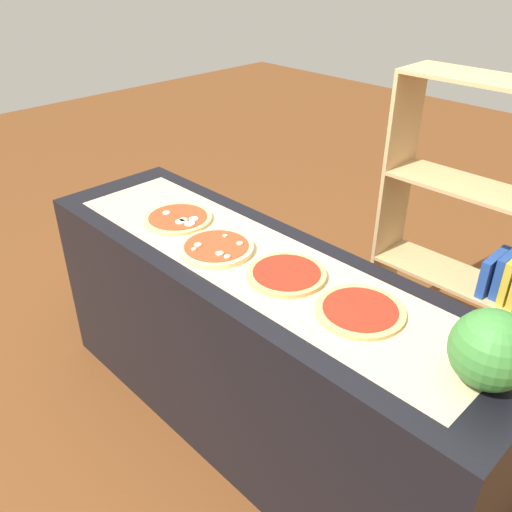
# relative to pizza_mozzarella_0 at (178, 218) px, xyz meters

# --- Properties ---
(ground_plane) EXTENTS (12.00, 12.00, 0.00)m
(ground_plane) POSITION_rel_pizza_mozzarella_0_xyz_m (0.49, 0.01, -0.92)
(ground_plane) COLOR brown
(counter) EXTENTS (2.17, 0.62, 0.91)m
(counter) POSITION_rel_pizza_mozzarella_0_xyz_m (0.49, 0.01, -0.46)
(counter) COLOR black
(counter) RESTS_ON ground_plane
(parchment_paper) EXTENTS (1.90, 0.46, 0.00)m
(parchment_paper) POSITION_rel_pizza_mozzarella_0_xyz_m (0.49, 0.01, -0.01)
(parchment_paper) COLOR tan
(parchment_paper) RESTS_ON counter
(pizza_mozzarella_0) EXTENTS (0.31, 0.31, 0.02)m
(pizza_mozzarella_0) POSITION_rel_pizza_mozzarella_0_xyz_m (0.00, 0.00, 0.00)
(pizza_mozzarella_0) COLOR #DBB26B
(pizza_mozzarella_0) RESTS_ON parchment_paper
(pizza_mushroom_1) EXTENTS (0.30, 0.30, 0.03)m
(pizza_mushroom_1) POSITION_rel_pizza_mozzarella_0_xyz_m (0.33, -0.05, 0.00)
(pizza_mushroom_1) COLOR #E5C17F
(pizza_mushroom_1) RESTS_ON parchment_paper
(pizza_plain_2) EXTENTS (0.30, 0.30, 0.02)m
(pizza_plain_2) POSITION_rel_pizza_mozzarella_0_xyz_m (0.65, 0.01, 0.00)
(pizza_plain_2) COLOR tan
(pizza_plain_2) RESTS_ON parchment_paper
(pizza_plain_3) EXTENTS (0.31, 0.31, 0.02)m
(pizza_plain_3) POSITION_rel_pizza_mozzarella_0_xyz_m (0.98, 0.02, -0.00)
(pizza_plain_3) COLOR tan
(pizza_plain_3) RESTS_ON parchment_paper
(watermelon) EXTENTS (0.23, 0.23, 0.23)m
(watermelon) POSITION_rel_pizza_mozzarella_0_xyz_m (1.42, 0.01, 0.11)
(watermelon) COLOR #387A33
(watermelon) RESTS_ON counter
(bookshelf) EXTENTS (0.92, 0.29, 1.49)m
(bookshelf) POSITION_rel_pizza_mozzarella_0_xyz_m (0.99, 1.10, -0.23)
(bookshelf) COLOR tan
(bookshelf) RESTS_ON ground_plane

